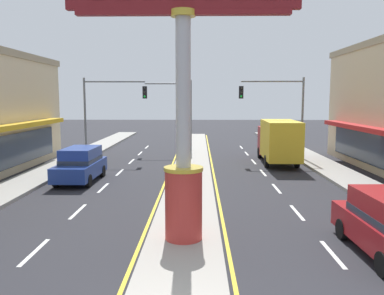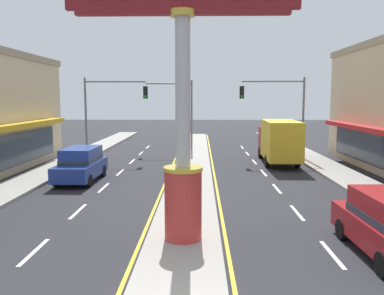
{
  "view_description": "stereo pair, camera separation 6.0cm",
  "coord_description": "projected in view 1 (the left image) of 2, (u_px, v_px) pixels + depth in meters",
  "views": [
    {
      "loc": [
        0.5,
        -6.83,
        4.66
      ],
      "look_at": [
        0.2,
        9.86,
        2.6
      ],
      "focal_mm": 37.47,
      "sensor_mm": 36.0,
      "label": 1
    },
    {
      "loc": [
        0.56,
        -6.83,
        4.66
      ],
      "look_at": [
        0.2,
        9.86,
        2.6
      ],
      "focal_mm": 37.47,
      "sensor_mm": 36.0,
      "label": 2
    }
  ],
  "objects": [
    {
      "name": "lane_markings",
      "position": [
        191.0,
        177.0,
        23.87
      ],
      "size": [
        9.18,
        52.0,
        0.01
      ],
      "color": "silver",
      "rests_on": "ground"
    },
    {
      "name": "traffic_light_right_side",
      "position": [
        279.0,
        104.0,
        29.78
      ],
      "size": [
        4.86,
        0.46,
        6.2
      ],
      "color": "slate",
      "rests_on": "ground"
    },
    {
      "name": "traffic_light_median_far",
      "position": [
        173.0,
        104.0,
        34.38
      ],
      "size": [
        4.2,
        0.46,
        6.2
      ],
      "color": "slate",
      "rests_on": "ground"
    },
    {
      "name": "sidewalk_right",
      "position": [
        346.0,
        178.0,
        23.06
      ],
      "size": [
        2.35,
        60.0,
        0.18
      ],
      "primitive_type": "cube",
      "color": "#9E9B93",
      "rests_on": "ground"
    },
    {
      "name": "box_truck_near_left_lane",
      "position": [
        278.0,
        140.0,
        28.39
      ],
      "size": [
        2.4,
        6.96,
        3.12
      ],
      "color": "maroon",
      "rests_on": "ground"
    },
    {
      "name": "suv_far_right_lane",
      "position": [
        81.0,
        164.0,
        22.48
      ],
      "size": [
        2.02,
        4.63,
        1.9
      ],
      "color": "navy",
      "rests_on": "ground"
    },
    {
      "name": "sidewalk_left",
      "position": [
        37.0,
        177.0,
        23.38
      ],
      "size": [
        2.35,
        60.0,
        0.18
      ],
      "primitive_type": "cube",
      "color": "#9E9B93",
      "rests_on": "ground"
    },
    {
      "name": "median_strip",
      "position": [
        191.0,
        171.0,
        25.21
      ],
      "size": [
        2.44,
        52.0,
        0.14
      ],
      "primitive_type": "cube",
      "color": "#A39E93",
      "rests_on": "ground"
    },
    {
      "name": "traffic_light_left_side",
      "position": [
        108.0,
        104.0,
        30.34
      ],
      "size": [
        4.86,
        0.46,
        6.2
      ],
      "color": "slate",
      "rests_on": "ground"
    },
    {
      "name": "district_sign",
      "position": [
        183.0,
        100.0,
        12.43
      ],
      "size": [
        7.09,
        1.25,
        8.7
      ],
      "color": "#B7332D",
      "rests_on": "median_strip"
    }
  ]
}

